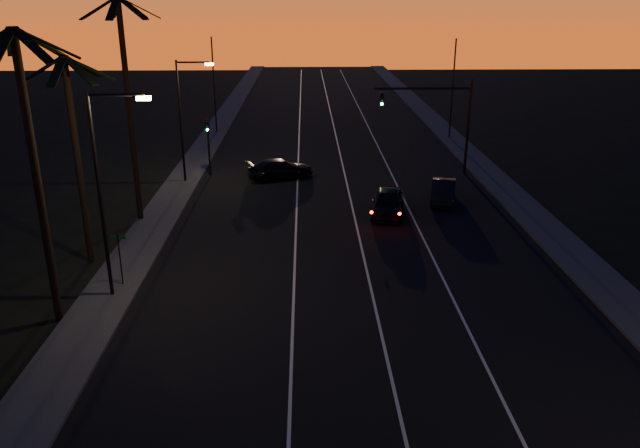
{
  "coord_description": "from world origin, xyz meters",
  "views": [
    {
      "loc": [
        -2.44,
        -4.96,
        12.51
      ],
      "look_at": [
        -1.81,
        20.96,
        3.01
      ],
      "focal_mm": 35.0,
      "sensor_mm": 36.0,
      "label": 1
    }
  ],
  "objects_px": {
    "lead_car": "(388,202)",
    "cross_car": "(281,169)",
    "right_car": "(443,192)",
    "signal_mast": "(437,110)"
  },
  "relations": [
    {
      "from": "right_car",
      "to": "cross_car",
      "type": "xyz_separation_m",
      "value": [
        -10.64,
        5.82,
        0.0
      ]
    },
    {
      "from": "signal_mast",
      "to": "right_car",
      "type": "height_order",
      "value": "signal_mast"
    },
    {
      "from": "lead_car",
      "to": "cross_car",
      "type": "height_order",
      "value": "lead_car"
    },
    {
      "from": "signal_mast",
      "to": "lead_car",
      "type": "relative_size",
      "value": 1.33
    },
    {
      "from": "lead_car",
      "to": "right_car",
      "type": "bearing_deg",
      "value": 31.54
    },
    {
      "from": "right_car",
      "to": "cross_car",
      "type": "relative_size",
      "value": 0.86
    },
    {
      "from": "right_car",
      "to": "cross_car",
      "type": "bearing_deg",
      "value": 151.33
    },
    {
      "from": "signal_mast",
      "to": "lead_car",
      "type": "xyz_separation_m",
      "value": [
        -4.59,
        -9.26,
        -3.99
      ]
    },
    {
      "from": "cross_car",
      "to": "right_car",
      "type": "bearing_deg",
      "value": -28.67
    },
    {
      "from": "signal_mast",
      "to": "right_car",
      "type": "relative_size",
      "value": 1.59
    }
  ]
}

